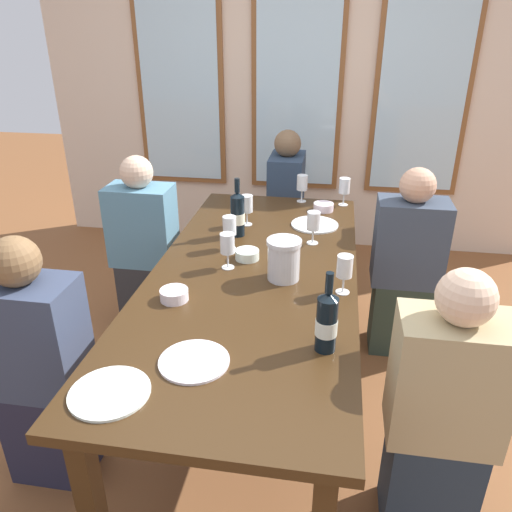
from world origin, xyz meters
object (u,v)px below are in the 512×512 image
wine_glass_2 (314,222)px  wine_glass_5 (229,226)px  tasting_bowl_1 (247,255)px  wine_glass_4 (247,205)px  seated_person_2 (145,250)px  white_plate_2 (194,361)px  wine_bottle_0 (238,214)px  metal_pitcher (284,259)px  wine_glass_6 (344,187)px  dining_table (254,286)px  white_plate_1 (110,393)px  tasting_bowl_2 (174,295)px  seated_person_3 (406,269)px  wine_bottle_1 (327,321)px  seated_person_0 (40,371)px  tasting_bowl_0 (323,207)px  wine_glass_1 (302,183)px  wine_glass_3 (345,267)px  seated_person_1 (441,417)px  seated_person_4 (286,209)px  wine_glass_0 (227,245)px  white_plate_0 (315,225)px

wine_glass_2 → wine_glass_5: 0.43m
tasting_bowl_1 → wine_glass_2: (0.30, 0.24, 0.10)m
wine_glass_4 → seated_person_2: seated_person_2 is taller
white_plate_2 → wine_bottle_0: (-0.07, 1.11, 0.12)m
metal_pitcher → wine_glass_6: (0.26, 1.04, 0.02)m
dining_table → seated_person_2: bearing=142.9°
white_plate_1 → wine_bottle_0: size_ratio=0.80×
tasting_bowl_2 → seated_person_3: seated_person_3 is taller
tasting_bowl_2 → wine_glass_5: (0.12, 0.54, 0.10)m
white_plate_2 → tasting_bowl_2: size_ratio=2.06×
dining_table → wine_glass_5: (-0.16, 0.24, 0.19)m
wine_bottle_1 → wine_glass_5: size_ratio=1.76×
dining_table → seated_person_0: bearing=-143.0°
tasting_bowl_0 → seated_person_3: seated_person_3 is taller
wine_bottle_1 → wine_glass_4: size_ratio=1.76×
wine_glass_1 → wine_glass_3: size_ratio=1.00×
seated_person_1 → seated_person_4: bearing=110.9°
wine_bottle_1 → wine_glass_0: (-0.48, 0.57, 0.00)m
white_plate_1 → wine_glass_4: (0.17, 1.47, 0.11)m
wine_glass_2 → seated_person_4: size_ratio=0.16×
wine_glass_0 → seated_person_4: size_ratio=0.16×
white_plate_0 → tasting_bowl_0: 0.26m
white_plate_1 → wine_glass_0: bearing=78.8°
tasting_bowl_1 → wine_glass_0: bearing=-123.6°
seated_person_0 → seated_person_4: bearing=69.1°
tasting_bowl_0 → tasting_bowl_2: same height
wine_glass_2 → dining_table: bearing=-123.8°
white_plate_1 → wine_bottle_0: (0.15, 1.31, 0.12)m
wine_bottle_1 → wine_glass_2: bearing=96.1°
wine_glass_0 → seated_person_2: seated_person_2 is taller
wine_glass_2 → seated_person_0: seated_person_0 is taller
wine_bottle_1 → wine_glass_4: wine_bottle_1 is taller
wine_glass_0 → seated_person_2: 0.92m
seated_person_2 → seated_person_3: same height
wine_glass_5 → seated_person_3: seated_person_3 is taller
tasting_bowl_2 → wine_glass_1: wine_glass_1 is taller
wine_glass_4 → tasting_bowl_0: bearing=35.8°
tasting_bowl_1 → wine_glass_0: 0.16m
white_plate_0 → seated_person_2: bearing=-177.8°
wine_glass_2 → wine_glass_0: bearing=-137.2°
wine_bottle_0 → seated_person_0: 1.22m
dining_table → seated_person_3: (0.77, 0.58, -0.14)m
white_plate_0 → tasting_bowl_1: 0.58m
metal_pitcher → seated_person_4: seated_person_4 is taller
tasting_bowl_2 → seated_person_0: bearing=-150.2°
seated_person_0 → seated_person_1: bearing=-0.2°
tasting_bowl_0 → seated_person_2: seated_person_2 is taller
seated_person_0 → white_plate_2: bearing=-9.5°
white_plate_1 → metal_pitcher: bearing=62.1°
white_plate_1 → wine_glass_5: bearing=82.7°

